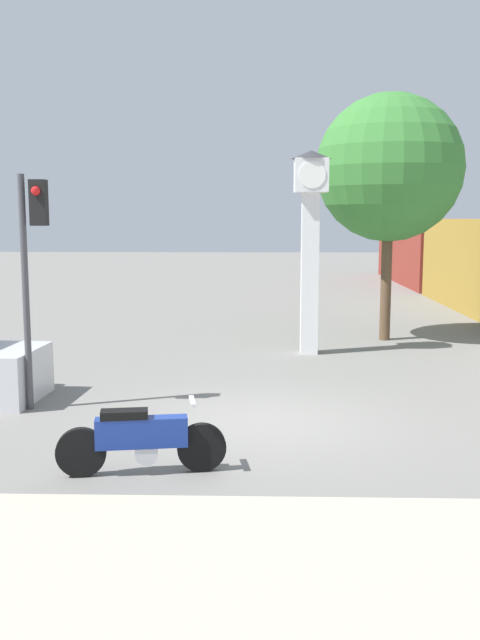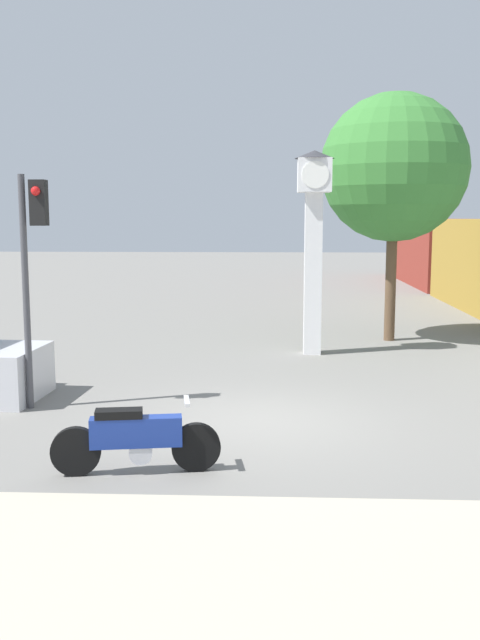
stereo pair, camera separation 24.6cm
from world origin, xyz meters
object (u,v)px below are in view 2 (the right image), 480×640
motorcycle (136,439)px  traffic_light (32,249)px  street_tree (394,168)px  clock_tower (314,223)px

motorcycle → traffic_light: 4.73m
traffic_light → street_tree: bearing=45.2°
traffic_light → street_tree: 10.96m
motorcycle → street_tree: 12.82m
traffic_light → street_tree: (7.61, 7.65, 1.91)m
clock_tower → traffic_light: clock_tower is taller
motorcycle → traffic_light: traffic_light is taller
clock_tower → street_tree: size_ratio=0.75×
traffic_light → clock_tower: bearing=46.3°
clock_tower → street_tree: bearing=42.5°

